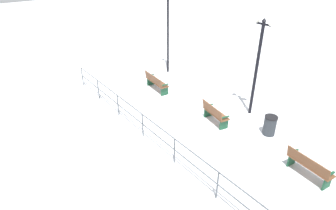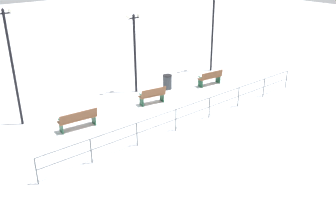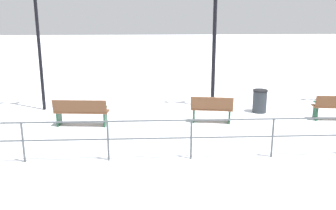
{
  "view_description": "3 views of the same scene",
  "coord_description": "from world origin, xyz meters",
  "views": [
    {
      "loc": [
        -7.88,
        -7.15,
        6.58
      ],
      "look_at": [
        -1.61,
        1.23,
        0.86
      ],
      "focal_mm": 30.46,
      "sensor_mm": 36.0,
      "label": 1
    },
    {
      "loc": [
        -13.74,
        10.35,
        7.41
      ],
      "look_at": [
        -1.96,
        0.59,
        0.74
      ],
      "focal_mm": 39.3,
      "sensor_mm": 36.0,
      "label": 2
    },
    {
      "loc": [
        -11.72,
        2.05,
        3.69
      ],
      "look_at": [
        -1.66,
        1.52,
        1.04
      ],
      "focal_mm": 40.14,
      "sensor_mm": 36.0,
      "label": 3
    }
  ],
  "objects": [
    {
      "name": "ground_plane",
      "position": [
        0.0,
        0.0,
        0.0
      ],
      "size": [
        80.0,
        80.0,
        0.0
      ],
      "primitive_type": "plane",
      "color": "white",
      "rests_on": "ground"
    },
    {
      "name": "bench_nearest",
      "position": [
        0.01,
        -4.18,
        0.47
      ],
      "size": [
        0.64,
        1.55,
        0.88
      ],
      "rotation": [
        0.0,
        0.0,
        -0.1
      ],
      "color": "brown",
      "rests_on": "ground"
    },
    {
      "name": "bench_second",
      "position": [
        -0.04,
        0.01,
        0.47
      ],
      "size": [
        0.75,
        1.43,
        0.9
      ],
      "rotation": [
        0.0,
        0.0,
        -0.18
      ],
      "color": "brown",
      "rests_on": "ground"
    },
    {
      "name": "bench_third",
      "position": [
        -0.18,
        4.2,
        0.48
      ],
      "size": [
        0.68,
        1.74,
        0.89
      ],
      "rotation": [
        0.0,
        0.0,
        -0.09
      ],
      "color": "brown",
      "rests_on": "ground"
    },
    {
      "name": "lamppost_middle",
      "position": [
        1.9,
        -0.34,
        2.75
      ],
      "size": [
        0.25,
        0.93,
        4.25
      ],
      "color": "black",
      "rests_on": "ground"
    },
    {
      "name": "lamppost_far",
      "position": [
        1.9,
        5.92,
        3.29
      ],
      "size": [
        0.23,
        0.85,
        5.15
      ],
      "color": "black",
      "rests_on": "ground"
    },
    {
      "name": "waterfront_railing",
      "position": [
        -3.01,
        -0.0,
        0.7
      ],
      "size": [
        0.05,
        14.35,
        1.03
      ],
      "color": "#4C5156",
      "rests_on": "ground"
    },
    {
      "name": "trash_bin",
      "position": [
        1.12,
        -1.91,
        0.42
      ],
      "size": [
        0.52,
        0.52,
        0.83
      ],
      "color": "#2D3338",
      "rests_on": "ground"
    }
  ]
}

